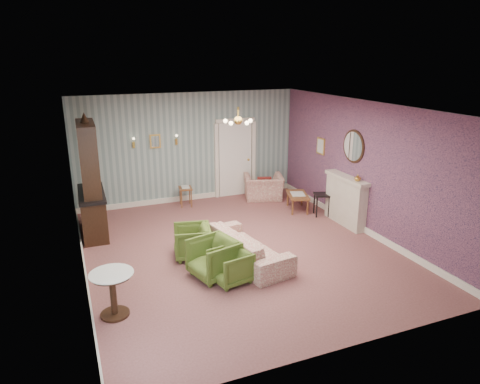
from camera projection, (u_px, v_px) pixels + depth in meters
name	position (u px, v px, depth m)	size (l,w,h in m)	color
floor	(238.00, 249.00, 9.07)	(7.00, 7.00, 0.00)	#86514E
ceiling	(238.00, 107.00, 8.20)	(7.00, 7.00, 0.00)	white
wall_back	(189.00, 148.00, 11.73)	(6.00, 6.00, 0.00)	slate
wall_front	(342.00, 254.00, 5.54)	(6.00, 6.00, 0.00)	slate
wall_left	(76.00, 200.00, 7.56)	(7.00, 7.00, 0.00)	slate
wall_right	(364.00, 168.00, 9.71)	(7.00, 7.00, 0.00)	slate
wall_right_floral	(364.00, 168.00, 9.71)	(7.00, 7.00, 0.00)	#AB5569
door	(235.00, 158.00, 12.27)	(1.12, 0.12, 2.16)	white
olive_chair_a	(230.00, 265.00, 7.70)	(0.63, 0.59, 0.65)	#4A6222
olive_chair_b	(214.00, 256.00, 7.87)	(0.76, 0.71, 0.78)	#4A6222
olive_chair_c	(192.00, 240.00, 8.65)	(0.69, 0.65, 0.71)	#4A6222
sofa_chintz	(247.00, 241.00, 8.47)	(2.08, 0.61, 0.81)	#973D3D
wingback_chair	(264.00, 183.00, 12.09)	(1.03, 0.67, 0.90)	#973D3D
dresser	(89.00, 177.00, 9.51)	(0.55, 1.58, 2.63)	black
fireplace	(346.00, 200.00, 10.28)	(0.30, 1.40, 1.16)	beige
mantel_vase	(358.00, 178.00, 9.72)	(0.15, 0.15, 0.15)	gold
oval_mirror	(353.00, 146.00, 9.93)	(0.04, 0.76, 0.84)	white
framed_print	(321.00, 146.00, 11.20)	(0.04, 0.34, 0.42)	gold
coffee_table	(297.00, 202.00, 11.29)	(0.47, 0.85, 0.43)	brown
side_table_black	(321.00, 205.00, 10.89)	(0.37, 0.37, 0.56)	black
pedestal_table	(113.00, 294.00, 6.69)	(0.67, 0.67, 0.73)	black
nesting_table	(186.00, 196.00, 11.59)	(0.33, 0.42, 0.55)	brown
gilt_mirror_back	(155.00, 141.00, 11.29)	(0.28, 0.06, 0.36)	gold
sconce_left	(134.00, 143.00, 11.08)	(0.16, 0.12, 0.30)	gold
sconce_right	(176.00, 140.00, 11.47)	(0.16, 0.12, 0.30)	gold
chandelier	(238.00, 122.00, 8.28)	(0.56, 0.56, 0.36)	gold
burgundy_cushion	(264.00, 184.00, 11.93)	(0.38, 0.10, 0.38)	maroon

